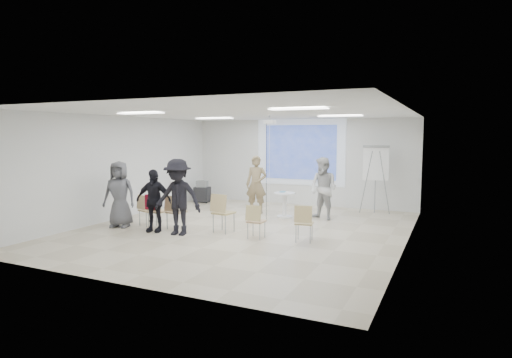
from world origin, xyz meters
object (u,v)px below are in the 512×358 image
at_px(chair_left_mid, 156,209).
at_px(audience_outer, 119,190).
at_px(audience_mid, 178,192).
at_px(pedestal_table, 285,203).
at_px(player_left, 256,181).
at_px(av_cart, 202,192).
at_px(audience_left, 153,196).
at_px(flipchart_easel, 376,164).
at_px(chair_far_left, 145,208).
at_px(chair_left_inner, 174,209).
at_px(chair_center, 222,210).
at_px(player_right, 323,185).
at_px(laptop, 177,211).
at_px(chair_right_inner, 255,219).
at_px(chair_right_far, 304,220).

distance_m(chair_left_mid, audience_outer, 1.14).
bearing_deg(audience_mid, pedestal_table, 55.37).
bearing_deg(player_left, av_cart, 146.11).
bearing_deg(audience_left, flipchart_easel, 33.58).
bearing_deg(audience_left, player_left, 57.09).
xyz_separation_m(chair_far_left, chair_left_inner, (0.95, -0.01, 0.03)).
height_order(player_left, av_cart, player_left).
bearing_deg(chair_center, audience_left, -152.88).
xyz_separation_m(player_right, chair_left_inner, (-3.15, -2.91, -0.48)).
height_order(player_right, laptop, player_right).
bearing_deg(chair_center, chair_far_left, -169.23).
bearing_deg(player_right, chair_center, -102.80).
distance_m(audience_left, audience_outer, 1.20).
bearing_deg(chair_left_mid, chair_right_inner, 2.05).
xyz_separation_m(pedestal_table, audience_outer, (-3.54, -3.04, 0.56)).
bearing_deg(chair_right_inner, chair_far_left, 177.43).
distance_m(chair_left_inner, laptop, 0.11).
bearing_deg(av_cart, chair_center, -63.62).
bearing_deg(laptop, chair_left_inner, 90.76).
height_order(chair_left_inner, audience_left, audience_left).
bearing_deg(chair_left_mid, chair_far_left, 162.76).
distance_m(player_left, player_right, 2.20).
bearing_deg(chair_center, laptop, -170.17).
bearing_deg(player_left, chair_left_inner, -118.63).
bearing_deg(flipchart_easel, chair_left_mid, -145.22).
bearing_deg(laptop, player_left, -104.22).
xyz_separation_m(player_left, flipchart_easel, (3.40, 1.44, 0.54)).
bearing_deg(chair_right_far, chair_left_inner, 171.52).
bearing_deg(pedestal_table, chair_far_left, -137.99).
xyz_separation_m(chair_far_left, chair_right_far, (4.44, 0.09, 0.01)).
distance_m(chair_right_far, audience_outer, 5.05).
height_order(chair_left_inner, chair_right_far, chair_left_inner).
height_order(chair_far_left, chair_center, chair_center).
distance_m(pedestal_table, chair_right_inner, 2.78).
relative_size(player_right, chair_left_inner, 2.25).
distance_m(chair_left_mid, av_cart, 4.47).
height_order(chair_left_inner, chair_center, chair_center).
distance_m(chair_far_left, audience_mid, 1.59).
bearing_deg(chair_right_inner, audience_mid, -169.05).
distance_m(chair_far_left, chair_right_far, 4.44).
height_order(player_left, flipchart_easel, flipchart_easel).
relative_size(pedestal_table, flipchart_easel, 0.36).
xyz_separation_m(chair_right_inner, av_cart, (-4.10, 4.22, -0.12)).
bearing_deg(chair_left_mid, chair_right_far, 4.20).
distance_m(pedestal_table, chair_left_mid, 3.79).
bearing_deg(chair_left_inner, laptop, 90.76).
bearing_deg(audience_outer, chair_far_left, 14.39).
height_order(chair_right_inner, audience_mid, audience_mid).
xyz_separation_m(chair_far_left, chair_center, (2.27, 0.15, 0.09)).
relative_size(chair_left_mid, laptop, 2.72).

